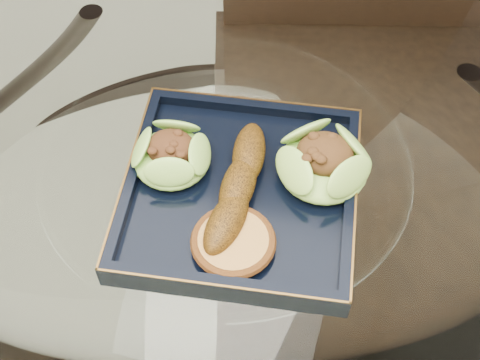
# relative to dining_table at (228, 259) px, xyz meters

# --- Properties ---
(dining_table) EXTENTS (1.13, 1.13, 0.77)m
(dining_table) POSITION_rel_dining_table_xyz_m (0.00, 0.00, 0.00)
(dining_table) COLOR white
(dining_table) RESTS_ON ground
(dining_chair) EXTENTS (0.52, 0.52, 0.99)m
(dining_chair) POSITION_rel_dining_table_xyz_m (0.13, 0.31, -0.04)
(dining_chair) COLOR #321C10
(dining_chair) RESTS_ON ground
(navy_plate) EXTENTS (0.29, 0.29, 0.02)m
(navy_plate) POSITION_rel_dining_table_xyz_m (0.02, -0.01, 0.17)
(navy_plate) COLOR black
(navy_plate) RESTS_ON dining_table
(lettuce_wrap_left) EXTENTS (0.11, 0.11, 0.03)m
(lettuce_wrap_left) POSITION_rel_dining_table_xyz_m (-0.07, 0.01, 0.20)
(lettuce_wrap_left) COLOR #549B2D
(lettuce_wrap_left) RESTS_ON navy_plate
(lettuce_wrap_right) EXTENTS (0.14, 0.14, 0.04)m
(lettuce_wrap_right) POSITION_rel_dining_table_xyz_m (0.11, 0.04, 0.20)
(lettuce_wrap_right) COLOR #62A12E
(lettuce_wrap_right) RESTS_ON navy_plate
(roasted_plantain) EXTENTS (0.04, 0.18, 0.03)m
(roasted_plantain) POSITION_rel_dining_table_xyz_m (0.02, -0.02, 0.20)
(roasted_plantain) COLOR #5F380A
(roasted_plantain) RESTS_ON navy_plate
(crumb_patty) EXTENTS (0.09, 0.09, 0.02)m
(crumb_patty) POSITION_rel_dining_table_xyz_m (0.03, -0.08, 0.19)
(crumb_patty) COLOR #BE833F
(crumb_patty) RESTS_ON navy_plate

